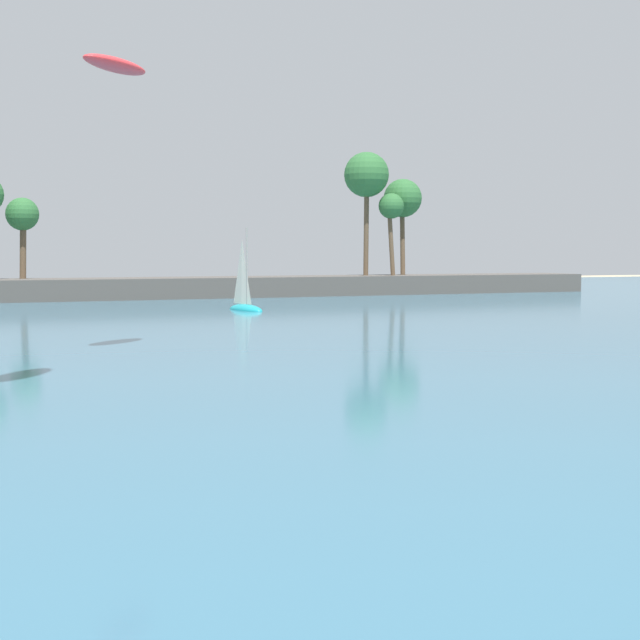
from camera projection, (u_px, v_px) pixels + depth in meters
name	position (u px, v px, depth m)	size (l,w,h in m)	color
sailboat_toward_headland	(245.00, 302.00, 63.46)	(1.90, 4.27, 5.98)	teal
kite_aloft_high_over_bay	(115.00, 65.00, 35.53)	(3.62, 1.23, 0.51)	red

